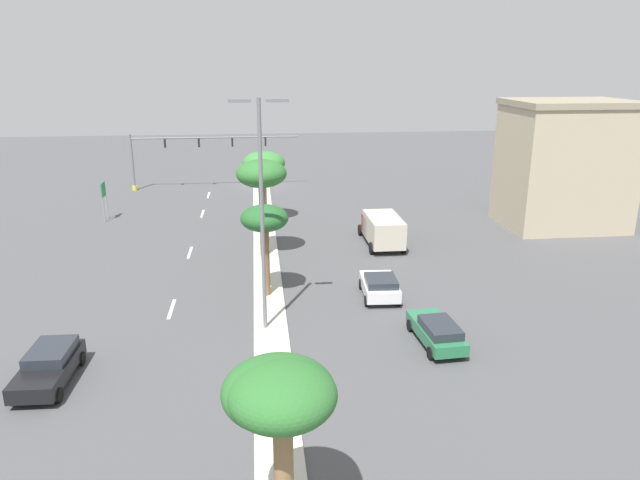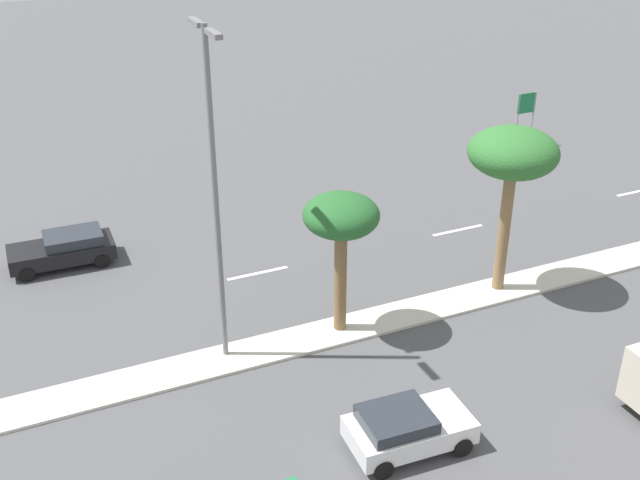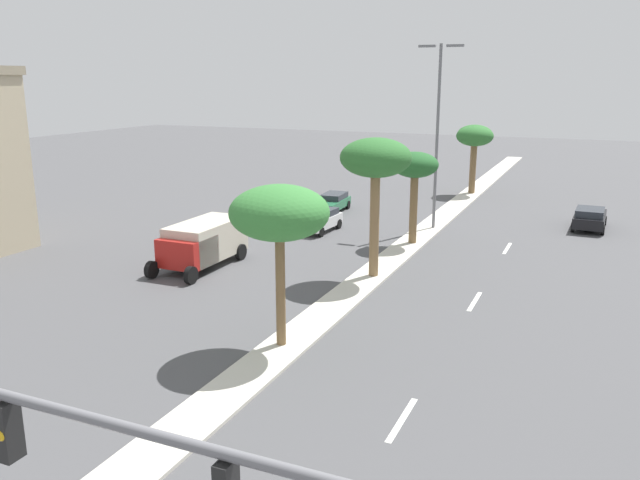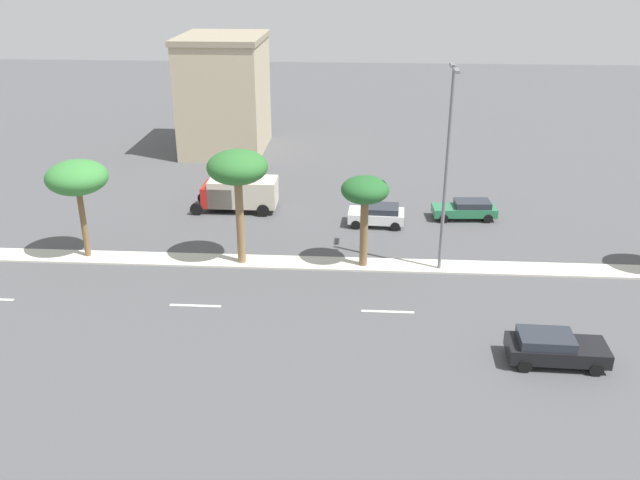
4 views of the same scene
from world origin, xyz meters
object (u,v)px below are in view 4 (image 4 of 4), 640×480
(street_lamp_near, at_px, (447,158))
(palm_tree_center, at_px, (365,193))
(sedan_white_left, at_px, (378,215))
(commercial_building, at_px, (225,94))
(box_truck, at_px, (237,193))
(sedan_black_front, at_px, (554,348))
(palm_tree_trailing, at_px, (237,170))
(sedan_green_trailing, at_px, (466,209))
(palm_tree_rear, at_px, (77,178))

(street_lamp_near, bearing_deg, palm_tree_center, -92.11)
(street_lamp_near, height_order, sedan_white_left, street_lamp_near)
(commercial_building, height_order, sedan_white_left, commercial_building)
(box_truck, bearing_deg, sedan_black_front, 43.82)
(sedan_black_front, relative_size, box_truck, 0.74)
(palm_tree_center, height_order, sedan_white_left, palm_tree_center)
(sedan_black_front, bearing_deg, box_truck, -136.18)
(street_lamp_near, xyz_separation_m, sedan_white_left, (-6.95, -3.60, -6.20))
(palm_tree_center, distance_m, box_truck, 13.45)
(palm_tree_trailing, xyz_separation_m, street_lamp_near, (0.13, 11.97, 0.97))
(sedan_green_trailing, bearing_deg, box_truck, -92.48)
(sedan_black_front, bearing_deg, palm_tree_rear, -111.20)
(sedan_white_left, distance_m, box_truck, 10.54)
(palm_tree_trailing, height_order, sedan_black_front, palm_tree_trailing)
(commercial_building, xyz_separation_m, palm_tree_rear, (25.12, -4.02, -0.16))
(palm_tree_trailing, distance_m, sedan_black_front, 19.69)
(sedan_white_left, height_order, box_truck, box_truck)
(commercial_building, bearing_deg, box_truck, 13.32)
(street_lamp_near, distance_m, sedan_white_left, 9.99)
(commercial_building, height_order, sedan_green_trailing, commercial_building)
(palm_tree_trailing, distance_m, sedan_white_left, 12.00)
(palm_tree_center, relative_size, sedan_white_left, 1.41)
(palm_tree_center, distance_m, sedan_white_left, 7.91)
(commercial_building, bearing_deg, sedan_green_trailing, 50.22)
(palm_tree_rear, bearing_deg, palm_tree_center, 89.09)
(palm_tree_rear, height_order, sedan_green_trailing, palm_tree_rear)
(palm_tree_center, relative_size, street_lamp_near, 0.47)
(commercial_building, xyz_separation_m, box_truck, (16.29, 3.86, -3.99))
(palm_tree_trailing, distance_m, palm_tree_center, 7.52)
(palm_tree_rear, xyz_separation_m, street_lamp_near, (0.44, 21.74, 1.80))
(palm_tree_trailing, xyz_separation_m, palm_tree_center, (-0.04, 7.41, -1.28))
(box_truck, bearing_deg, commercial_building, -166.68)
(palm_tree_center, distance_m, sedan_black_front, 13.81)
(sedan_black_front, distance_m, sedan_white_left, 18.39)
(palm_tree_rear, relative_size, sedan_white_left, 1.55)
(palm_tree_rear, bearing_deg, sedan_white_left, 109.74)
(palm_tree_trailing, bearing_deg, sedan_white_left, 129.17)
(street_lamp_near, distance_m, box_truck, 17.61)
(sedan_white_left, bearing_deg, palm_tree_center, -8.12)
(palm_tree_rear, height_order, palm_tree_center, palm_tree_rear)
(street_lamp_near, bearing_deg, palm_tree_rear, -91.16)
(sedan_green_trailing, distance_m, sedan_white_left, 6.50)
(palm_tree_rear, xyz_separation_m, sedan_black_front, (10.10, 26.04, -4.38))
(palm_tree_trailing, bearing_deg, commercial_building, -167.26)
(palm_tree_trailing, height_order, sedan_green_trailing, palm_tree_trailing)
(palm_tree_rear, xyz_separation_m, palm_tree_center, (0.27, 17.18, -0.45))
(sedan_white_left, xyz_separation_m, box_truck, (-2.32, -10.27, 0.57))
(palm_tree_center, bearing_deg, sedan_black_front, 42.06)
(palm_tree_center, bearing_deg, commercial_building, -152.61)
(sedan_white_left, relative_size, box_truck, 0.64)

